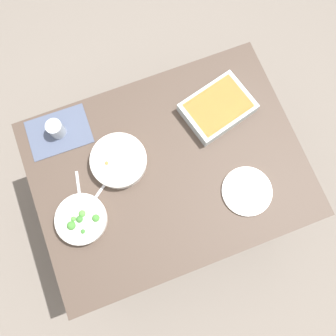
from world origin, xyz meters
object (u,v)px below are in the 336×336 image
(baking_dish, at_px, (218,108))
(spoon_by_stew, at_px, (104,184))
(drink_cup, at_px, (56,129))
(spoon_by_broccoli, at_px, (80,196))
(broccoli_bowl, at_px, (81,219))
(side_plate, at_px, (247,191))
(stew_bowl, at_px, (119,161))

(baking_dish, height_order, spoon_by_stew, baking_dish)
(baking_dish, relative_size, drink_cup, 4.07)
(spoon_by_broccoli, bearing_deg, baking_dish, -167.53)
(broccoli_bowl, xyz_separation_m, side_plate, (-0.71, 0.14, -0.02))
(spoon_by_stew, distance_m, spoon_by_broccoli, 0.12)
(stew_bowl, bearing_deg, baking_dish, -171.43)
(baking_dish, bearing_deg, spoon_by_broccoli, 12.47)
(spoon_by_broccoli, bearing_deg, drink_cup, -89.88)
(drink_cup, bearing_deg, spoon_by_broccoli, 90.12)
(spoon_by_stew, xyz_separation_m, spoon_by_broccoli, (0.11, 0.01, 0.00))
(drink_cup, relative_size, spoon_by_stew, 0.56)
(spoon_by_stew, bearing_deg, broccoli_bowl, 40.92)
(broccoli_bowl, relative_size, baking_dish, 0.63)
(side_plate, bearing_deg, spoon_by_stew, -23.64)
(spoon_by_stew, height_order, spoon_by_broccoli, same)
(baking_dish, xyz_separation_m, side_plate, (0.02, 0.40, -0.03))
(broccoli_bowl, bearing_deg, spoon_by_broccoli, -100.08)
(drink_cup, bearing_deg, broccoli_bowl, 87.59)
(broccoli_bowl, xyz_separation_m, spoon_by_broccoli, (-0.02, -0.10, -0.03))
(broccoli_bowl, relative_size, drink_cup, 2.58)
(drink_cup, height_order, side_plate, drink_cup)
(stew_bowl, relative_size, broccoli_bowl, 1.14)
(drink_cup, relative_size, side_plate, 0.39)
(baking_dish, bearing_deg, side_plate, 86.52)
(broccoli_bowl, distance_m, spoon_by_broccoli, 0.11)
(side_plate, distance_m, spoon_by_stew, 0.63)
(stew_bowl, height_order, side_plate, stew_bowl)
(stew_bowl, distance_m, spoon_by_stew, 0.12)
(spoon_by_stew, bearing_deg, stew_bowl, -144.22)
(broccoli_bowl, relative_size, spoon_by_broccoli, 1.25)
(baking_dish, relative_size, spoon_by_broccoli, 1.97)
(broccoli_bowl, height_order, baking_dish, broccoli_bowl)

